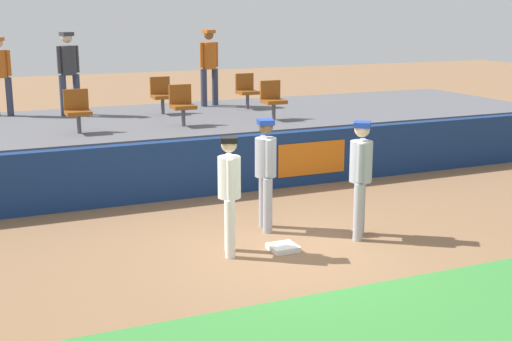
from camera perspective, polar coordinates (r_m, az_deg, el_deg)
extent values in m
plane|color=#846042|center=(10.30, 2.57, -6.66)|extent=(60.00, 60.00, 0.00)
cube|color=#388438|center=(7.96, 12.26, -13.10)|extent=(18.00, 2.80, 0.01)
cube|color=white|center=(10.33, 2.24, -6.35)|extent=(0.40, 0.40, 0.08)
cylinder|color=white|center=(10.21, -2.21, -4.31)|extent=(0.15, 0.15, 0.85)
cylinder|color=white|center=(9.91, -2.14, -4.84)|extent=(0.15, 0.15, 0.85)
cylinder|color=white|center=(9.87, -2.21, -0.55)|extent=(0.42, 0.42, 0.60)
sphere|color=beige|center=(9.77, -2.24, 2.13)|extent=(0.22, 0.22, 0.22)
cube|color=black|center=(9.75, -2.24, 2.54)|extent=(0.30, 0.30, 0.08)
cylinder|color=white|center=(10.05, -2.26, -0.18)|extent=(0.09, 0.09, 0.56)
cylinder|color=white|center=(9.67, -2.17, -0.72)|extent=(0.09, 0.09, 0.56)
ellipsoid|color=brown|center=(10.12, -1.70, -1.49)|extent=(0.18, 0.23, 0.28)
cylinder|color=#9EA3AD|center=(11.06, 8.56, -2.95)|extent=(0.15, 0.15, 0.90)
cylinder|color=#9EA3AD|center=(10.74, 8.41, -3.42)|extent=(0.15, 0.15, 0.90)
cylinder|color=#9EA3AD|center=(10.71, 8.62, 0.74)|extent=(0.49, 0.49, 0.63)
sphere|color=beige|center=(10.62, 8.72, 3.35)|extent=(0.23, 0.23, 0.23)
cube|color=#193899|center=(10.61, 8.73, 3.76)|extent=(0.34, 0.34, 0.08)
cylinder|color=#9EA3AD|center=(10.91, 8.72, 1.08)|extent=(0.09, 0.09, 0.59)
cylinder|color=#9EA3AD|center=(10.50, 8.53, 0.61)|extent=(0.09, 0.09, 0.59)
cylinder|color=#9EA3AD|center=(11.31, 0.61, -2.47)|extent=(0.15, 0.15, 0.88)
cylinder|color=#9EA3AD|center=(11.01, 0.97, -2.91)|extent=(0.15, 0.15, 0.88)
cylinder|color=#9EA3AD|center=(10.98, 0.80, 1.10)|extent=(0.41, 0.41, 0.62)
sphere|color=brown|center=(10.89, 0.81, 3.61)|extent=(0.23, 0.23, 0.23)
cube|color=#193899|center=(10.88, 0.81, 4.00)|extent=(0.29, 0.29, 0.08)
cylinder|color=#9EA3AD|center=(11.17, 0.57, 1.42)|extent=(0.09, 0.09, 0.58)
cylinder|color=#9EA3AD|center=(10.78, 1.03, 0.98)|extent=(0.09, 0.09, 0.58)
cube|color=navy|center=(13.24, -4.09, 0.30)|extent=(18.00, 0.24, 1.11)
cube|color=orange|center=(14.00, 4.61, 1.00)|extent=(1.50, 0.02, 0.66)
cube|color=#59595E|center=(15.63, -7.27, 2.26)|extent=(18.00, 4.80, 1.13)
cylinder|color=#4C4C51|center=(13.88, -14.35, 3.80)|extent=(0.08, 0.08, 0.40)
cube|color=#8C4714|center=(13.85, -14.40, 4.61)|extent=(0.47, 0.44, 0.08)
cube|color=#8C4714|center=(14.01, -14.58, 5.68)|extent=(0.47, 0.06, 0.40)
cylinder|color=#4C4C51|center=(15.11, 1.47, 4.93)|extent=(0.08, 0.08, 0.40)
cube|color=#8C4714|center=(15.08, 1.47, 5.68)|extent=(0.47, 0.44, 0.08)
cube|color=#8C4714|center=(15.23, 1.17, 6.66)|extent=(0.47, 0.06, 0.40)
cylinder|color=#4C4C51|center=(16.10, -7.67, 5.32)|extent=(0.08, 0.08, 0.40)
cube|color=#8C4714|center=(16.07, -7.69, 6.03)|extent=(0.46, 0.44, 0.08)
cube|color=#8C4714|center=(16.23, -7.91, 6.94)|extent=(0.46, 0.06, 0.40)
cylinder|color=#4C4C51|center=(14.37, -6.00, 4.44)|extent=(0.08, 0.08, 0.40)
cube|color=#8C4714|center=(14.34, -6.02, 5.23)|extent=(0.47, 0.44, 0.08)
cube|color=#8C4714|center=(14.49, -6.28, 6.26)|extent=(0.47, 0.06, 0.40)
cylinder|color=#4C4C51|center=(16.80, -0.70, 5.76)|extent=(0.08, 0.08, 0.40)
cube|color=#8C4714|center=(16.77, -0.70, 6.44)|extent=(0.46, 0.44, 0.08)
cube|color=#8C4714|center=(16.92, -0.96, 7.31)|extent=(0.46, 0.06, 0.40)
cylinder|color=#33384C|center=(16.64, -19.60, 5.74)|extent=(0.15, 0.15, 0.86)
cylinder|color=#BF5919|center=(16.62, -20.32, 8.21)|extent=(0.43, 0.43, 0.61)
cylinder|color=#BF5919|center=(16.56, -19.65, 8.32)|extent=(0.09, 0.09, 0.57)
cylinder|color=#33384C|center=(16.38, -14.50, 6.06)|extent=(0.16, 0.16, 0.91)
cylinder|color=#33384C|center=(16.24, -15.55, 5.94)|extent=(0.16, 0.16, 0.91)
cylinder|color=#333338|center=(16.24, -15.18, 8.73)|extent=(0.44, 0.44, 0.64)
sphere|color=beige|center=(16.21, -15.29, 10.50)|extent=(0.24, 0.24, 0.24)
cube|color=#333338|center=(16.21, -15.31, 10.77)|extent=(0.31, 0.31, 0.08)
cylinder|color=#333338|center=(16.33, -14.51, 8.86)|extent=(0.09, 0.09, 0.60)
cylinder|color=#333338|center=(16.15, -15.88, 8.74)|extent=(0.09, 0.09, 0.60)
cylinder|color=#33384C|center=(17.45, -3.39, 6.87)|extent=(0.16, 0.16, 0.92)
cylinder|color=#33384C|center=(17.27, -4.31, 6.79)|extent=(0.16, 0.16, 0.92)
cylinder|color=#BF5919|center=(17.29, -3.88, 9.40)|extent=(0.43, 0.43, 0.64)
sphere|color=brown|center=(17.27, -3.91, 11.07)|extent=(0.24, 0.24, 0.24)
cube|color=#BF5919|center=(17.26, -3.91, 11.33)|extent=(0.30, 0.30, 0.08)
cylinder|color=#BF5919|center=(17.41, -3.29, 9.50)|extent=(0.09, 0.09, 0.60)
cylinder|color=#BF5919|center=(17.17, -4.49, 9.43)|extent=(0.09, 0.09, 0.60)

